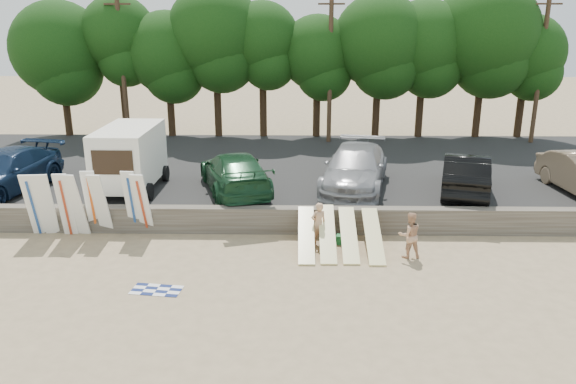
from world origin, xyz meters
The scene contains 27 objects.
ground centered at (0.00, 0.00, 0.00)m, with size 120.00×120.00×0.00m, color tan.
seawall centered at (0.00, 3.00, 0.50)m, with size 44.00×0.50×1.00m, color #6B6356.
parking_lot centered at (0.00, 10.50, 0.35)m, with size 44.00×14.50×0.70m, color #282828.
treeline centered at (0.26, 17.57, 6.37)m, with size 33.08×6.30×9.32m.
utility_poles centered at (2.00, 16.00, 5.43)m, with size 25.80×0.26×9.00m.
box_trailer centered at (-6.97, 6.11, 2.22)m, with size 2.49×4.33×2.72m.
car_0 centered at (-12.22, 5.69, 1.57)m, with size 2.44×6.01×1.75m, color #11223D.
car_1 centered at (-2.50, 5.92, 1.54)m, with size 2.36×5.81×1.69m, color #173F24.
car_2 centered at (2.64, 6.50, 1.60)m, with size 2.52×6.20×1.80m, color gray.
car_3 centered at (7.21, 5.85, 1.56)m, with size 1.81×5.20×1.71m, color black.
surfboard_upright_0 centered at (-9.54, 2.39, 1.25)m, with size 0.50×0.06×2.60m, color white.
surfboard_upright_1 centered at (-9.05, 2.40, 1.26)m, with size 0.50×0.06×2.60m, color white.
surfboard_upright_2 centered at (-8.34, 2.38, 1.27)m, with size 0.50×0.06×2.60m, color white.
surfboard_upright_3 centered at (-7.96, 2.39, 1.26)m, with size 0.50×0.06×2.60m, color white.
surfboard_upright_4 centered at (-7.44, 2.63, 1.28)m, with size 0.50×0.06×2.60m, color white.
surfboard_upright_5 centered at (-7.07, 2.47, 1.25)m, with size 0.50×0.06×2.60m, color white.
surfboard_upright_6 centered at (-5.95, 2.64, 1.28)m, with size 0.50×0.06×2.60m, color white.
surfboard_upright_7 centered at (-5.54, 2.51, 1.25)m, with size 0.50×0.06×2.60m, color white.
surfboard_low_0 centered at (0.48, 1.41, 0.55)m, with size 0.56×3.00×0.07m, color #EDE195.
surfboard_low_1 centered at (1.22, 1.44, 0.59)m, with size 0.56×3.00×0.07m, color #EDE195.
surfboard_low_2 centered at (1.97, 1.47, 0.54)m, with size 0.56×3.00×0.07m, color #EDE195.
surfboard_low_3 centered at (2.82, 1.39, 0.53)m, with size 0.56×3.00×0.07m, color #EDE195.
beachgoer_a centered at (0.92, 1.89, 0.78)m, with size 0.57×0.38×1.57m, color tan.
beachgoer_b centered at (3.96, 0.78, 0.81)m, with size 0.78×0.61×1.61m, color tan.
cooler centered at (1.77, 1.91, 0.16)m, with size 0.38×0.30×0.32m, color #279148.
gear_bag centered at (1.26, 2.39, 0.11)m, with size 0.30×0.25×0.22m, color #C44D17.
beach_towel centered at (-4.06, -1.79, 0.01)m, with size 1.50×1.50×0.00m, color white.
Camera 1 is at (0.17, -16.91, 7.89)m, focal length 35.00 mm.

